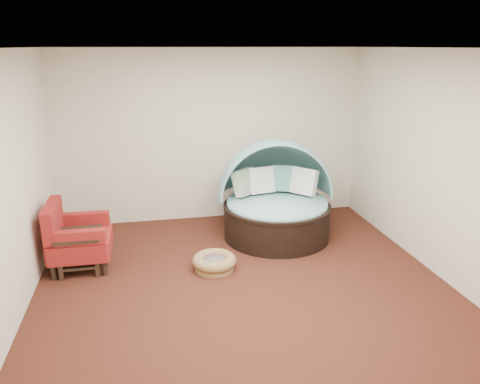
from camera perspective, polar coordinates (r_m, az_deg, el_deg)
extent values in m
plane|color=#481E14|center=(5.87, 0.45, -11.31)|extent=(5.00, 5.00, 0.00)
plane|color=beige|center=(7.75, -3.38, 6.81)|extent=(5.00, 0.00, 5.00)
plane|color=beige|center=(3.10, 10.28, -10.22)|extent=(5.00, 0.00, 5.00)
plane|color=beige|center=(5.43, -26.30, 0.36)|extent=(0.00, 5.00, 5.00)
plane|color=beige|center=(6.34, 23.22, 3.02)|extent=(0.00, 5.00, 5.00)
plane|color=white|center=(5.15, 0.53, 17.16)|extent=(5.00, 5.00, 0.00)
cylinder|color=black|center=(7.19, 4.48, -3.66)|extent=(1.73, 1.73, 0.49)
cylinder|color=black|center=(7.10, 4.52, -1.68)|extent=(1.75, 1.75, 0.04)
cylinder|color=#96CBD6|center=(7.08, 4.53, -1.41)|extent=(1.63, 1.63, 0.11)
cube|color=#396550|center=(7.20, 0.51, 1.19)|extent=(0.46, 0.44, 0.43)
cube|color=white|center=(7.31, 2.58, 1.43)|extent=(0.44, 0.30, 0.43)
cube|color=#5DA29D|center=(7.44, 5.36, 1.65)|extent=(0.46, 0.36, 0.43)
cube|color=white|center=(7.31, 7.81, 1.28)|extent=(0.44, 0.46, 0.43)
cylinder|color=olive|center=(6.25, -3.14, -9.15)|extent=(0.53, 0.53, 0.06)
torus|color=olive|center=(6.21, -3.15, -8.34)|extent=(0.60, 0.60, 0.15)
cylinder|color=#635E62|center=(6.22, -3.15, -8.50)|extent=(0.35, 0.35, 0.09)
cylinder|color=black|center=(6.42, -21.75, -9.10)|extent=(0.07, 0.07, 0.19)
cylinder|color=black|center=(6.97, -20.89, -6.86)|extent=(0.07, 0.07, 0.19)
cylinder|color=black|center=(6.32, -16.15, -8.91)|extent=(0.07, 0.07, 0.19)
cylinder|color=black|center=(6.88, -15.76, -6.64)|extent=(0.07, 0.07, 0.19)
cube|color=maroon|center=(6.55, -18.84, -6.03)|extent=(0.78, 0.78, 0.27)
cube|color=maroon|center=(6.47, -21.87, -3.19)|extent=(0.15, 0.78, 0.46)
cube|color=maroon|center=(6.15, -18.93, -5.27)|extent=(0.62, 0.13, 0.19)
cube|color=maroon|center=(6.77, -18.25, -3.13)|extent=(0.62, 0.13, 0.19)
cube|color=black|center=(6.36, -19.13, -4.95)|extent=(0.56, 0.56, 0.04)
cube|color=black|center=(6.51, -18.80, -8.00)|extent=(0.49, 0.49, 0.03)
cube|color=black|center=(6.30, -21.10, -8.03)|extent=(0.06, 0.06, 0.48)
cube|color=black|center=(6.69, -20.59, -6.44)|extent=(0.06, 0.06, 0.48)
cube|color=black|center=(6.24, -17.07, -7.84)|extent=(0.06, 0.06, 0.48)
cube|color=black|center=(6.64, -16.82, -6.24)|extent=(0.06, 0.06, 0.48)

